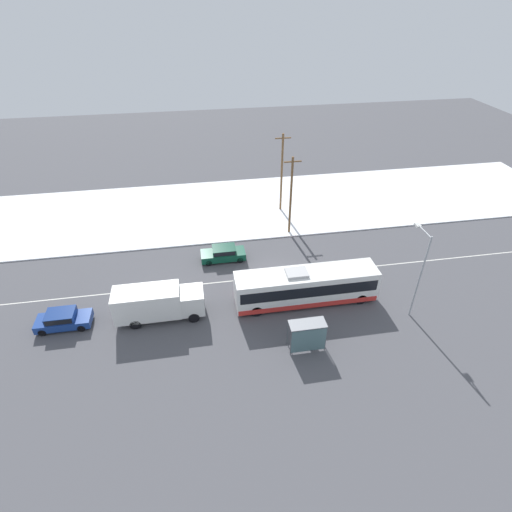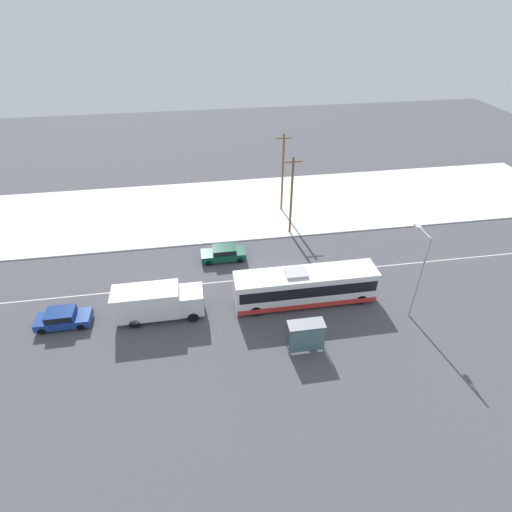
# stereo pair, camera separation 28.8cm
# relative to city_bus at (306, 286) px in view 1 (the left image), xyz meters

# --- Properties ---
(ground_plane) EXTENTS (120.00, 120.00, 0.00)m
(ground_plane) POSITION_rel_city_bus_xyz_m (-1.89, 3.81, -1.61)
(ground_plane) COLOR #4C4C51
(snow_lot) EXTENTS (80.00, 15.56, 0.12)m
(snow_lot) POSITION_rel_city_bus_xyz_m (-1.89, 18.25, -1.55)
(snow_lot) COLOR white
(snow_lot) RESTS_ON ground_plane
(lane_marking_center) EXTENTS (60.00, 0.12, 0.00)m
(lane_marking_center) POSITION_rel_city_bus_xyz_m (-1.89, 3.81, -1.60)
(lane_marking_center) COLOR silver
(lane_marking_center) RESTS_ON ground_plane
(city_bus) EXTENTS (12.12, 2.57, 3.29)m
(city_bus) POSITION_rel_city_bus_xyz_m (0.00, 0.00, 0.00)
(city_bus) COLOR white
(city_bus) RESTS_ON ground_plane
(box_truck) EXTENTS (7.19, 2.30, 2.91)m
(box_truck) POSITION_rel_city_bus_xyz_m (-12.43, 0.01, 0.01)
(box_truck) COLOR silver
(box_truck) RESTS_ON ground_plane
(sedan_car) EXTENTS (4.37, 1.80, 1.45)m
(sedan_car) POSITION_rel_city_bus_xyz_m (-6.36, 7.39, -0.81)
(sedan_car) COLOR #0F4733
(sedan_car) RESTS_ON ground_plane
(parked_car_near_truck) EXTENTS (4.24, 1.80, 1.47)m
(parked_car_near_truck) POSITION_rel_city_bus_xyz_m (-19.98, 0.20, -0.81)
(parked_car_near_truck) COLOR navy
(parked_car_near_truck) RESTS_ON ground_plane
(pedestrian_at_stop) EXTENTS (0.64, 0.28, 1.78)m
(pedestrian_at_stop) POSITION_rel_city_bus_xyz_m (-0.96, -4.18, -0.51)
(pedestrian_at_stop) COLOR #23232D
(pedestrian_at_stop) RESTS_ON ground_plane
(bus_shelter) EXTENTS (2.74, 1.20, 2.40)m
(bus_shelter) POSITION_rel_city_bus_xyz_m (-1.33, -5.39, 0.07)
(bus_shelter) COLOR gray
(bus_shelter) RESTS_ON ground_plane
(streetlamp) EXTENTS (0.36, 2.38, 7.71)m
(streetlamp) POSITION_rel_city_bus_xyz_m (8.18, -2.71, 3.21)
(streetlamp) COLOR #9EA3A8
(streetlamp) RESTS_ON ground_plane
(utility_pole_roadside) EXTENTS (1.80, 0.24, 8.74)m
(utility_pole_roadside) POSITION_rel_city_bus_xyz_m (1.29, 11.37, 2.95)
(utility_pole_roadside) COLOR brown
(utility_pole_roadside) RESTS_ON ground_plane
(utility_pole_snowlot) EXTENTS (1.80, 0.24, 9.34)m
(utility_pole_snowlot) POSITION_rel_city_bus_xyz_m (1.50, 16.75, 3.25)
(utility_pole_snowlot) COLOR brown
(utility_pole_snowlot) RESTS_ON ground_plane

